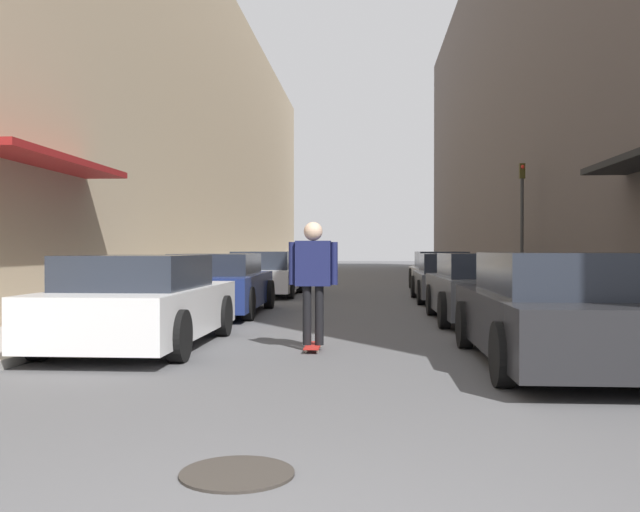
# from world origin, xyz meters

# --- Properties ---
(ground) EXTENTS (117.69, 117.69, 0.00)m
(ground) POSITION_xyz_m (0.00, 21.40, 0.00)
(ground) COLOR #515154
(curb_strip_left) EXTENTS (1.80, 53.49, 0.12)m
(curb_strip_left) POSITION_xyz_m (-4.61, 26.75, 0.06)
(curb_strip_left) COLOR #A3A099
(curb_strip_left) RESTS_ON ground
(curb_strip_right) EXTENTS (1.80, 53.49, 0.12)m
(curb_strip_right) POSITION_xyz_m (4.61, 26.75, 0.06)
(curb_strip_right) COLOR #A3A099
(curb_strip_right) RESTS_ON ground
(building_row_left) EXTENTS (4.90, 53.49, 12.50)m
(building_row_left) POSITION_xyz_m (-7.51, 26.74, 6.25)
(building_row_left) COLOR tan
(building_row_left) RESTS_ON ground
(building_row_right) EXTENTS (4.90, 53.49, 15.67)m
(building_row_right) POSITION_xyz_m (7.51, 26.74, 7.83)
(building_row_right) COLOR #564C47
(building_row_right) RESTS_ON ground
(parked_car_left_0) EXTENTS (1.94, 4.25, 1.29)m
(parked_car_left_0) POSITION_xyz_m (-2.76, 6.95, 0.62)
(parked_car_left_0) COLOR silver
(parked_car_left_0) RESTS_ON ground
(parked_car_left_1) EXTENTS (1.92, 4.60, 1.27)m
(parked_car_left_1) POSITION_xyz_m (-2.76, 12.07, 0.62)
(parked_car_left_1) COLOR navy
(parked_car_left_1) RESTS_ON ground
(parked_car_left_2) EXTENTS (1.97, 4.31, 1.30)m
(parked_car_left_2) POSITION_xyz_m (-2.65, 18.03, 0.62)
(parked_car_left_2) COLOR silver
(parked_car_left_2) RESTS_ON ground
(parked_car_right_0) EXTENTS (1.97, 4.52, 1.33)m
(parked_car_right_0) POSITION_xyz_m (2.62, 5.73, 0.64)
(parked_car_right_0) COLOR #232326
(parked_car_right_0) RESTS_ON ground
(parked_car_right_1) EXTENTS (2.00, 4.04, 1.29)m
(parked_car_right_1) POSITION_xyz_m (2.61, 10.78, 0.63)
(parked_car_right_1) COLOR #515459
(parked_car_right_1) RESTS_ON ground
(parked_car_right_2) EXTENTS (1.91, 4.20, 1.25)m
(parked_car_right_2) POSITION_xyz_m (2.55, 16.09, 0.60)
(parked_car_right_2) COLOR #515459
(parked_car_right_2) RESTS_ON ground
(parked_car_right_3) EXTENTS (1.92, 4.09, 1.29)m
(parked_car_right_3) POSITION_xyz_m (2.78, 20.99, 0.63)
(parked_car_right_3) COLOR #B7B7BC
(parked_car_right_3) RESTS_ON ground
(skateboarder) EXTENTS (0.67, 0.78, 1.74)m
(skateboarder) POSITION_xyz_m (-0.35, 6.82, 1.07)
(skateboarder) COLOR #B2231E
(skateboarder) RESTS_ON ground
(manhole_cover) EXTENTS (0.70, 0.70, 0.02)m
(manhole_cover) POSITION_xyz_m (-0.39, 1.49, 0.01)
(manhole_cover) COLOR #332D28
(manhole_cover) RESTS_ON ground
(traffic_light) EXTENTS (0.16, 0.22, 3.80)m
(traffic_light) POSITION_xyz_m (4.95, 18.73, 2.44)
(traffic_light) COLOR #2D2D2D
(traffic_light) RESTS_ON curb_strip_right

